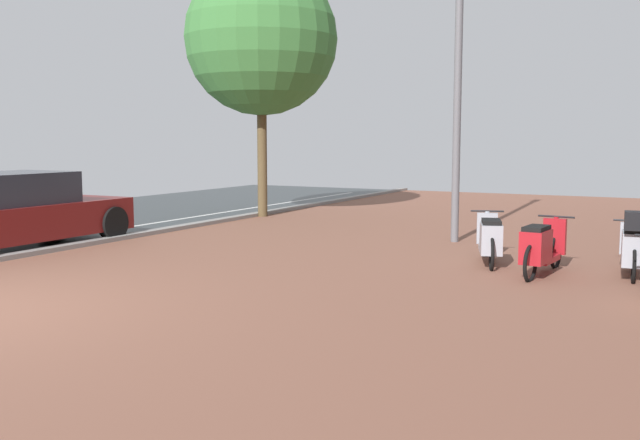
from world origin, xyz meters
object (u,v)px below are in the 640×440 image
at_px(scooter_extra, 490,239).
at_px(street_tree, 261,39).
at_px(parked_car_near, 5,213).
at_px(lamp_post, 459,36).
at_px(scooter_far, 541,248).
at_px(scooter_near, 633,246).

bearing_deg(scooter_extra, street_tree, 148.13).
bearing_deg(street_tree, parked_car_near, -99.88).
bearing_deg(lamp_post, scooter_extra, -60.45).
relative_size(scooter_far, street_tree, 0.29).
xyz_separation_m(parked_car_near, lamp_post, (6.54, 4.39, 3.07)).
bearing_deg(scooter_far, scooter_extra, 146.37).
bearing_deg(scooter_far, street_tree, 147.92).
height_order(scooter_extra, lamp_post, lamp_post).
xyz_separation_m(scooter_near, street_tree, (-8.58, 4.20, 3.80)).
bearing_deg(street_tree, lamp_post, -20.52).
bearing_deg(street_tree, scooter_far, -32.08).
bearing_deg(scooter_near, parked_car_near, -167.12).
height_order(scooter_near, scooter_extra, scooter_near).
xyz_separation_m(lamp_post, street_tree, (-5.42, 2.03, 0.55)).
bearing_deg(scooter_near, scooter_extra, 177.15).
bearing_deg(scooter_near, lamp_post, 145.45).
distance_m(scooter_near, lamp_post, 5.02).
xyz_separation_m(scooter_near, lamp_post, (-3.15, 2.17, 3.25)).
distance_m(scooter_far, parked_car_near, 8.74).
relative_size(parked_car_near, lamp_post, 0.65).
distance_m(scooter_near, scooter_extra, 1.98).
height_order(scooter_near, parked_car_near, parked_car_near).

